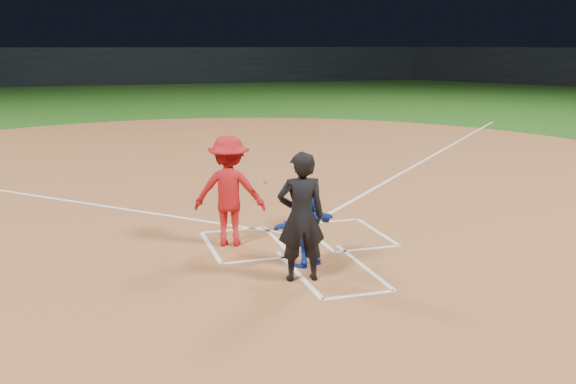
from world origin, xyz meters
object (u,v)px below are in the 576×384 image
object	(u,v)px
umpire	(301,217)
home_plate	(297,239)
batter_at_plate	(229,191)
catcher	(309,227)

from	to	relation	value
umpire	home_plate	bearing A→B (deg)	-99.23
umpire	batter_at_plate	distance (m)	2.13
home_plate	catcher	xyz separation A→B (m)	(-0.26, -1.38, 0.63)
home_plate	umpire	world-z (taller)	umpire
home_plate	umpire	bearing A→B (deg)	73.35
batter_at_plate	home_plate	bearing A→B (deg)	-3.47
home_plate	batter_at_plate	distance (m)	1.55
home_plate	batter_at_plate	bearing A→B (deg)	-3.47
umpire	batter_at_plate	world-z (taller)	umpire
home_plate	batter_at_plate	xyz separation A→B (m)	(-1.22, 0.07, 0.96)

